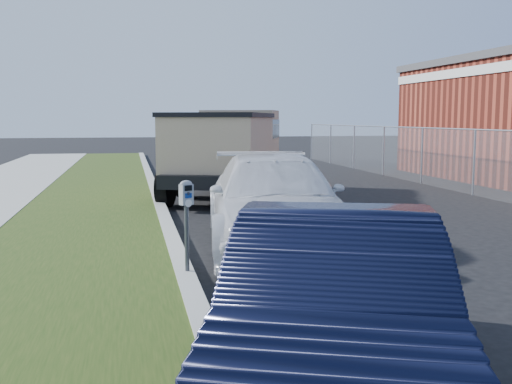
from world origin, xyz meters
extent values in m
plane|color=black|center=(0.00, 0.00, 0.00)|extent=(120.00, 120.00, 0.00)
cube|color=#989890|center=(-2.60, 2.00, 0.07)|extent=(0.25, 50.00, 0.15)
cube|color=#223C10|center=(-4.20, 2.00, 0.07)|extent=(3.00, 50.00, 0.13)
plane|color=slate|center=(6.00, 7.00, 0.90)|extent=(0.00, 30.00, 30.00)
cylinder|color=#9499A1|center=(6.00, 7.00, 1.80)|extent=(0.04, 30.00, 0.04)
cylinder|color=#9499A1|center=(6.00, 7.00, 0.90)|extent=(0.06, 0.06, 1.80)
cylinder|color=#9499A1|center=(6.00, 10.00, 0.90)|extent=(0.06, 0.06, 1.80)
cylinder|color=#9499A1|center=(6.00, 13.00, 0.90)|extent=(0.06, 0.06, 1.80)
cylinder|color=#9499A1|center=(6.00, 16.00, 0.90)|extent=(0.06, 0.06, 1.80)
cylinder|color=#9499A1|center=(6.00, 19.00, 0.90)|extent=(0.06, 0.06, 1.80)
cylinder|color=#9499A1|center=(6.00, 22.00, 0.90)|extent=(0.06, 0.06, 1.80)
cube|color=silver|center=(7.48, 8.00, 3.60)|extent=(0.06, 14.00, 0.30)
cylinder|color=#3F4247|center=(-2.57, -0.21, 0.55)|extent=(0.07, 0.07, 0.88)
cube|color=gray|center=(-2.57, -0.21, 1.14)|extent=(0.19, 0.16, 0.26)
ellipsoid|color=gray|center=(-2.57, -0.21, 1.28)|extent=(0.20, 0.17, 0.10)
cube|color=black|center=(-2.54, -0.27, 1.23)|extent=(0.10, 0.05, 0.07)
cube|color=navy|center=(-2.54, -0.26, 1.14)|extent=(0.09, 0.04, 0.06)
cylinder|color=silver|center=(-2.54, -0.26, 1.04)|extent=(0.09, 0.04, 0.10)
cube|color=#3F4247|center=(-2.54, -0.26, 1.16)|extent=(0.03, 0.02, 0.04)
imported|color=silver|center=(-0.98, 1.66, 0.75)|extent=(2.72, 5.38, 1.50)
imported|color=black|center=(-1.81, -3.76, 0.71)|extent=(2.84, 4.54, 1.41)
cube|color=black|center=(-0.69, 8.18, 0.67)|extent=(3.98, 6.21, 0.32)
cube|color=tan|center=(0.06, 10.16, 1.42)|extent=(2.60, 2.31, 1.84)
cube|color=black|center=(0.06, 10.16, 1.79)|extent=(2.64, 2.34, 0.55)
cube|color=tan|center=(-0.95, 7.50, 1.42)|extent=(3.43, 4.39, 1.47)
cube|color=black|center=(-0.95, 7.50, 2.19)|extent=(3.55, 4.51, 0.11)
cube|color=black|center=(0.37, 10.97, 0.60)|extent=(2.11, 0.91, 0.28)
cylinder|color=black|center=(-0.96, 10.45, 0.46)|extent=(0.60, 0.96, 0.92)
cylinder|color=black|center=(1.01, 9.69, 0.46)|extent=(0.60, 0.96, 0.92)
cylinder|color=black|center=(-1.84, 8.13, 0.46)|extent=(0.60, 0.96, 0.92)
cylinder|color=black|center=(0.13, 7.38, 0.46)|extent=(0.60, 0.96, 0.92)
cylinder|color=black|center=(-2.43, 6.58, 0.46)|extent=(0.60, 0.96, 0.92)
cylinder|color=black|center=(-0.46, 5.83, 0.46)|extent=(0.60, 0.96, 0.92)
camera|label=1|loc=(-3.26, -7.78, 2.11)|focal=42.00mm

